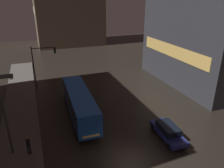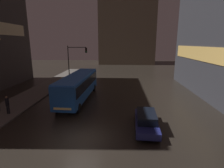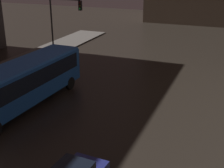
{
  "view_description": "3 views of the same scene",
  "coord_description": "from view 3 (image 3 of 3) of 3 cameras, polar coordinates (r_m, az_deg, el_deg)",
  "views": [
    {
      "loc": [
        -6.69,
        -13.21,
        13.34
      ],
      "look_at": [
        2.75,
        11.99,
        2.29
      ],
      "focal_mm": 35.0,
      "sensor_mm": 36.0,
      "label": 1
    },
    {
      "loc": [
        2.94,
        -11.27,
        6.87
      ],
      "look_at": [
        1.67,
        10.64,
        1.71
      ],
      "focal_mm": 28.0,
      "sensor_mm": 36.0,
      "label": 2
    },
    {
      "loc": [
        10.6,
        -6.85,
        9.21
      ],
      "look_at": [
        3.12,
        11.57,
        1.6
      ],
      "focal_mm": 50.0,
      "sensor_mm": 36.0,
      "label": 3
    }
  ],
  "objects": [
    {
      "name": "bus_near",
      "position": [
        21.78,
        -15.93,
        0.61
      ],
      "size": [
        2.81,
        11.11,
        3.14
      ],
      "rotation": [
        0.0,
        0.0,
        3.11
      ],
      "color": "#194793",
      "rests_on": "ground"
    },
    {
      "name": "traffic_light_main",
      "position": [
        31.56,
        -9.21,
        11.85
      ],
      "size": [
        3.51,
        0.35,
        6.42
      ],
      "color": "#2D2D2D",
      "rests_on": "ground"
    }
  ]
}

